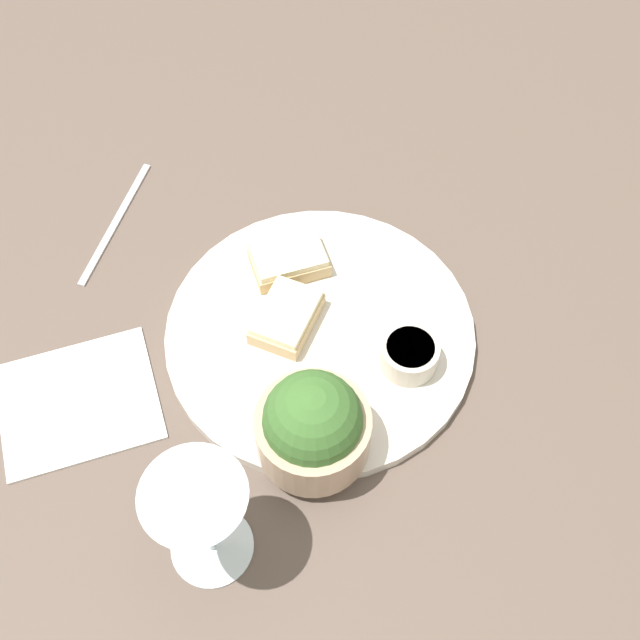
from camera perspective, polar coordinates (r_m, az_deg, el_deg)
The scene contains 9 objects.
ground_plane at distance 0.85m, azimuth 0.00°, elevation -1.23°, with size 4.00×4.00×0.00m, color brown.
dinner_plate at distance 0.84m, azimuth 0.00°, elevation -0.98°, with size 0.32×0.32×0.01m.
salad_bowl at distance 0.74m, azimuth -0.52°, elevation -7.52°, with size 0.11×0.11×0.10m.
sauce_ramekin at distance 0.81m, azimuth 6.37°, elevation -2.40°, with size 0.06×0.06×0.03m.
cheese_toast_near at distance 0.83m, azimuth -2.39°, elevation 0.23°, with size 0.09×0.08×0.03m.
cheese_toast_far at distance 0.87m, azimuth -2.23°, elevation 4.32°, with size 0.10×0.09×0.03m.
wine_glass at distance 0.67m, azimuth -8.58°, elevation -13.37°, with size 0.09×0.09×0.14m.
napkin at distance 0.85m, azimuth -16.84°, elevation -5.53°, with size 0.20×0.20×0.01m.
fork at distance 0.97m, azimuth -14.34°, elevation 6.80°, with size 0.17×0.08×0.01m.
Camera 1 is at (-0.33, -0.28, 0.73)m, focal length 45.00 mm.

